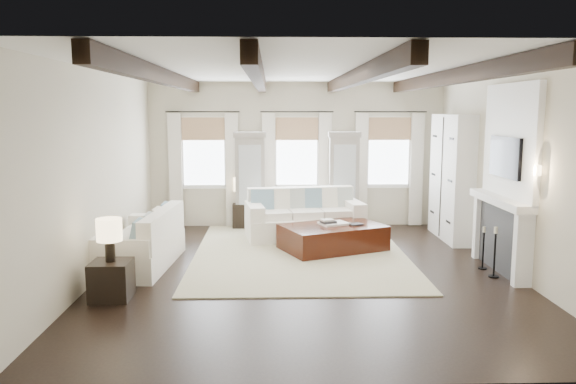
{
  "coord_description": "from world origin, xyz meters",
  "views": [
    {
      "loc": [
        -0.56,
        -8.71,
        2.57
      ],
      "look_at": [
        -0.27,
        1.08,
        1.15
      ],
      "focal_mm": 35.0,
      "sensor_mm": 36.0,
      "label": 1
    }
  ],
  "objects_px": {
    "sofa_back": "(304,218)",
    "side_table_front": "(111,280)",
    "side_table_back": "(241,216)",
    "sofa_left": "(144,244)",
    "ottoman": "(333,238)"
  },
  "relations": [
    {
      "from": "ottoman",
      "to": "side_table_front",
      "type": "relative_size",
      "value": 3.4
    },
    {
      "from": "sofa_back",
      "to": "side_table_back",
      "type": "bearing_deg",
      "value": 143.59
    },
    {
      "from": "side_table_front",
      "to": "side_table_back",
      "type": "bearing_deg",
      "value": 71.93
    },
    {
      "from": "sofa_back",
      "to": "side_table_front",
      "type": "xyz_separation_m",
      "value": [
        -2.86,
        -3.72,
        -0.14
      ]
    },
    {
      "from": "sofa_back",
      "to": "sofa_left",
      "type": "bearing_deg",
      "value": -143.51
    },
    {
      "from": "side_table_back",
      "to": "sofa_back",
      "type": "bearing_deg",
      "value": -36.41
    },
    {
      "from": "sofa_back",
      "to": "ottoman",
      "type": "relative_size",
      "value": 1.37
    },
    {
      "from": "sofa_left",
      "to": "ottoman",
      "type": "bearing_deg",
      "value": 16.71
    },
    {
      "from": "sofa_left",
      "to": "ottoman",
      "type": "xyz_separation_m",
      "value": [
        3.25,
        0.98,
        -0.14
      ]
    },
    {
      "from": "sofa_back",
      "to": "side_table_back",
      "type": "height_order",
      "value": "sofa_back"
    },
    {
      "from": "sofa_left",
      "to": "side_table_back",
      "type": "distance_m",
      "value": 3.36
    },
    {
      "from": "side_table_back",
      "to": "sofa_left",
      "type": "bearing_deg",
      "value": -115.51
    },
    {
      "from": "sofa_back",
      "to": "ottoman",
      "type": "xyz_separation_m",
      "value": [
        0.47,
        -1.08,
        -0.17
      ]
    },
    {
      "from": "sofa_back",
      "to": "side_table_front",
      "type": "height_order",
      "value": "sofa_back"
    },
    {
      "from": "sofa_left",
      "to": "side_table_front",
      "type": "relative_size",
      "value": 4.27
    }
  ]
}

